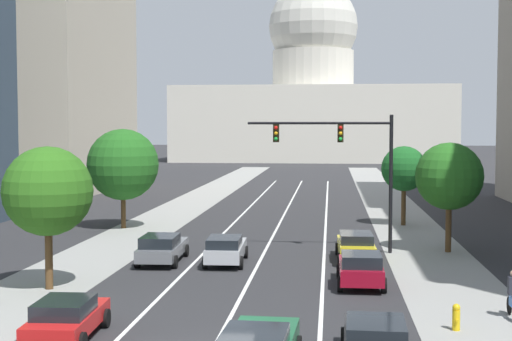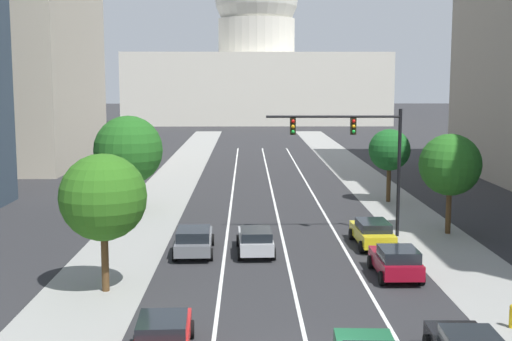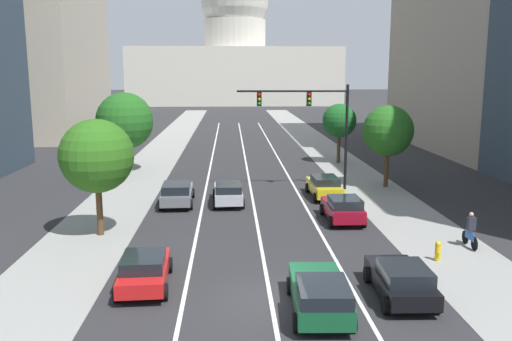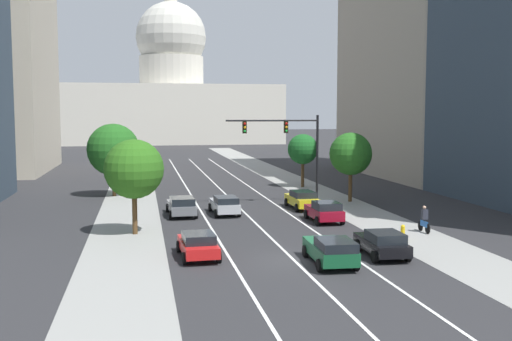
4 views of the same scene
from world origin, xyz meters
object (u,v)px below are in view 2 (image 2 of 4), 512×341
Objects in this scene: traffic_signal_mast at (359,145)px; street_tree_near_left at (103,197)px; street_tree_mid_left at (128,150)px; street_tree_far_right at (450,165)px; car_crimson at (396,261)px; capitol_building at (257,65)px; car_gray at (194,240)px; car_silver at (255,240)px; street_tree_near_right at (389,150)px; car_red at (163,334)px; car_yellow at (372,232)px.

street_tree_near_left is at bearing -140.70° from traffic_signal_mast.
street_tree_mid_left is at bearing 151.54° from traffic_signal_mast.
street_tree_mid_left reaches higher than street_tree_far_right.
car_crimson is 9.57m from traffic_signal_mast.
street_tree_far_right is at bearing -84.59° from capitol_building.
car_crimson is at bearing -87.17° from traffic_signal_mast.
traffic_signal_mast is at bearing -68.59° from car_gray.
street_tree_near_left is 1.01× the size of street_tree_far_right.
street_tree_near_right is at bearing -35.54° from car_silver.
street_tree_near_left reaches higher than street_tree_near_right.
street_tree_far_right is (14.72, 17.95, 3.39)m from car_red.
traffic_signal_mast is at bearing -58.46° from car_silver.
traffic_signal_mast reaches higher than car_yellow.
car_silver reaches higher than car_red.
street_tree_near_right reaches higher than car_gray.
car_red is at bearing -129.37° from street_tree_far_right.
car_silver is 0.75× the size of street_tree_far_right.
car_yellow is 0.58× the size of traffic_signal_mast.
street_tree_far_right is (18.06, 10.94, -0.00)m from street_tree_near_left.
street_tree_far_right reaches higher than car_yellow.
traffic_signal_mast is at bearing 39.30° from street_tree_near_left.
street_tree_near_right is (8.53, -93.90, -8.19)m from capitol_building.
car_silver is at bearing -146.45° from traffic_signal_mast.
car_crimson is at bearing -47.36° from street_tree_mid_left.
car_gray is at bearing 62.25° from street_tree_near_left.
traffic_signal_mast is 5.65m from street_tree_far_right.
traffic_signal_mast is 1.31× the size of street_tree_far_right.
street_tree_mid_left is at bearing 9.30° from car_red.
capitol_building reaches higher than street_tree_far_right.
car_crimson is at bearing 8.28° from street_tree_near_left.
street_tree_near_left is at bearing -127.69° from street_tree_near_right.
street_tree_near_left reaches higher than car_crimson.
street_tree_mid_left is at bearing 96.40° from street_tree_near_left.
traffic_signal_mast is at bearing -110.00° from street_tree_near_right.
car_gray is 0.72× the size of street_tree_mid_left.
car_yellow is (4.83, -107.62, -11.30)m from capitol_building.
street_tree_mid_left is (-2.05, 18.22, 0.15)m from street_tree_near_left.
car_red is 0.78× the size of street_tree_near_right.
capitol_building is 11.94× the size of car_silver.
street_tree_near_left is (-3.33, 7.00, 3.39)m from car_red.
car_yellow is at bearing -82.61° from car_gray.
street_tree_near_right is (10.14, 15.31, 3.12)m from car_silver.
car_silver is at bearing 55.35° from car_crimson.
car_yellow is (9.66, 14.90, 0.05)m from car_red.
capitol_building is at bearing -4.28° from car_gray.
street_tree_near_right is at bearing -16.62° from car_yellow.
street_tree_near_right is at bearing 97.28° from street_tree_far_right.
street_tree_mid_left reaches higher than car_silver.
street_tree_far_right is (5.06, 9.05, 3.33)m from car_crimson.
car_silver is 0.99× the size of car_yellow.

